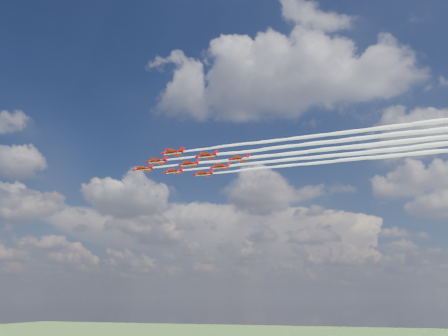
% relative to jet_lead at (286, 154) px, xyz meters
% --- Properties ---
extents(jet_lead, '(121.25, 8.24, 2.39)m').
position_rel_jet_lead_xyz_m(jet_lead, '(0.00, 0.00, 0.00)').
color(jet_lead, red).
extents(jet_row2_port, '(121.25, 8.24, 2.39)m').
position_rel_jet_lead_xyz_m(jet_row2_port, '(9.81, -7.64, 0.00)').
color(jet_row2_port, red).
extents(jet_row2_starb, '(121.25, 8.24, 2.39)m').
position_rel_jet_lead_xyz_m(jet_row2_starb, '(10.22, 7.08, 0.00)').
color(jet_row2_starb, red).
extents(jet_row3_port, '(121.25, 8.24, 2.39)m').
position_rel_jet_lead_xyz_m(jet_row3_port, '(19.63, -15.27, 0.00)').
color(jet_row3_port, red).
extents(jet_row3_centre, '(121.25, 8.24, 2.39)m').
position_rel_jet_lead_xyz_m(jet_row3_centre, '(20.04, -0.56, 0.00)').
color(jet_row3_centre, red).
extents(jet_row3_starb, '(121.25, 8.24, 2.39)m').
position_rel_jet_lead_xyz_m(jet_row3_starb, '(20.45, 14.15, 0.00)').
color(jet_row3_starb, red).
extents(jet_row4_port, '(121.25, 8.24, 2.39)m').
position_rel_jet_lead_xyz_m(jet_row4_port, '(29.85, -8.20, 0.00)').
color(jet_row4_port, red).
extents(jet_row4_starb, '(121.25, 8.24, 2.39)m').
position_rel_jet_lead_xyz_m(jet_row4_starb, '(30.26, 6.52, 0.00)').
color(jet_row4_starb, red).
extents(jet_tail, '(121.25, 8.24, 2.39)m').
position_rel_jet_lead_xyz_m(jet_tail, '(40.08, -1.12, 0.00)').
color(jet_tail, red).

